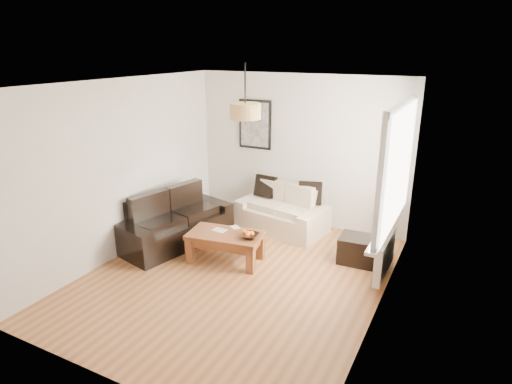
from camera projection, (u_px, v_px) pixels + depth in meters
The scene contains 21 objects.
floor at pixel (236, 276), 6.00m from camera, with size 4.50×4.50×0.00m, color brown.
ceiling at pixel (233, 83), 5.17m from camera, with size 3.80×4.50×0.00m, color white, non-canonical shape.
wall_back at pixel (300, 151), 7.49m from camera, with size 3.80×0.04×2.60m, color silver, non-canonical shape.
wall_front at pixel (103, 259), 3.69m from camera, with size 3.80×0.04×2.60m, color silver, non-canonical shape.
wall_left at pixel (123, 169), 6.41m from camera, with size 0.04×4.50×2.60m, color silver, non-canonical shape.
wall_right at pixel (385, 211), 4.77m from camera, with size 0.04×4.50×2.60m, color silver, non-canonical shape.
window_bay at pixel (397, 167), 5.36m from camera, with size 0.14×1.90×1.60m, color white, non-canonical shape.
radiator at pixel (385, 255), 5.77m from camera, with size 0.10×0.90×0.52m, color white.
poster at pixel (255, 124), 7.70m from camera, with size 0.62×0.04×0.87m, color black, non-canonical shape.
pendant_shade at pixel (245, 111), 5.54m from camera, with size 0.40×0.40×0.20m, color tan.
loveseat_cream at pixel (282, 209), 7.43m from camera, with size 1.49×0.81×0.74m, color beige, non-canonical shape.
sofa_leather at pixel (174, 219), 6.94m from camera, with size 1.84×0.89×0.79m, color black, non-canonical shape.
coffee_table at pixel (226, 247), 6.37m from camera, with size 1.07×0.58×0.44m, color brown, non-canonical shape.
ottoman at pixel (363, 251), 6.32m from camera, with size 0.69×0.44×0.39m, color black.
cushion_left at pixel (265, 186), 7.66m from camera, with size 0.38×0.12×0.38m, color black.
cushion_right at pixel (310, 193), 7.30m from camera, with size 0.39×0.12×0.39m, color black.
fruit_bowl at pixel (250, 236), 6.15m from camera, with size 0.26×0.26×0.06m, color black.
orange_a at pixel (247, 234), 6.20m from camera, with size 0.09×0.09×0.09m, color #EE5714.
orange_b at pixel (251, 234), 6.20m from camera, with size 0.08×0.08×0.08m, color #E25713.
orange_c at pixel (244, 232), 6.25m from camera, with size 0.08×0.08×0.08m, color orange.
papers at pixel (220, 230), 6.41m from camera, with size 0.20×0.14×0.01m, color silver.
Camera 1 is at (2.67, -4.61, 3.02)m, focal length 30.50 mm.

